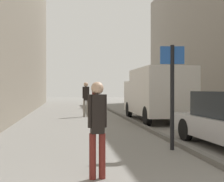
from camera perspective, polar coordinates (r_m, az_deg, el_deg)
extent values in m
plane|color=gray|center=(14.29, -2.96, -5.66)|extent=(80.00, 80.00, 0.00)
cube|color=#615F5B|center=(14.52, 3.29, -5.32)|extent=(0.16, 40.00, 0.12)
cylinder|color=maroon|center=(5.24, -3.64, -12.09)|extent=(0.11, 0.11, 0.77)
cylinder|color=maroon|center=(5.27, -1.86, -12.01)|extent=(0.11, 0.11, 0.77)
cube|color=black|center=(5.14, -2.75, -4.29)|extent=(0.23, 0.20, 0.65)
cylinder|color=black|center=(5.12, -4.03, -3.76)|extent=(0.09, 0.09, 0.56)
cylinder|color=black|center=(5.17, -1.48, -3.72)|extent=(0.09, 0.09, 0.56)
sphere|color=tan|center=(5.13, -2.75, 0.55)|extent=(0.21, 0.21, 0.21)
cylinder|color=black|center=(23.81, -3.56, -2.26)|extent=(0.12, 0.12, 0.78)
cylinder|color=black|center=(23.88, -3.20, -2.26)|extent=(0.12, 0.12, 0.78)
cube|color=maroon|center=(23.82, -3.38, -0.52)|extent=(0.27, 0.25, 0.67)
cylinder|color=maroon|center=(23.77, -3.64, -0.40)|extent=(0.09, 0.09, 0.57)
cylinder|color=maroon|center=(23.87, -3.12, -0.40)|extent=(0.09, 0.09, 0.57)
sphere|color=brown|center=(23.82, -3.38, 0.54)|extent=(0.22, 0.22, 0.22)
cylinder|color=gray|center=(16.59, -5.21, -3.29)|extent=(0.13, 0.13, 0.88)
cylinder|color=gray|center=(16.62, -4.58, -3.28)|extent=(0.13, 0.13, 0.88)
cube|color=black|center=(16.57, -4.90, -0.48)|extent=(0.26, 0.22, 0.75)
cylinder|color=black|center=(16.55, -5.35, -0.29)|extent=(0.10, 0.10, 0.63)
cylinder|color=black|center=(16.59, -4.44, -0.29)|extent=(0.10, 0.10, 0.63)
sphere|color=tan|center=(16.57, -4.90, 1.23)|extent=(0.24, 0.24, 0.24)
cube|color=silver|center=(14.03, 8.99, -0.09)|extent=(2.12, 4.04, 2.10)
cube|color=silver|center=(16.72, 6.24, -0.90)|extent=(2.10, 1.59, 1.57)
cube|color=black|center=(17.25, 5.80, 0.29)|extent=(1.75, 0.06, 0.69)
cylinder|color=black|center=(16.40, 3.18, -3.47)|extent=(0.23, 0.80, 0.80)
cylinder|color=black|center=(16.86, 9.47, -3.37)|extent=(0.23, 0.80, 0.80)
cylinder|color=black|center=(12.57, 6.60, -4.67)|extent=(0.23, 0.80, 0.80)
cylinder|color=black|center=(13.15, 14.57, -4.45)|extent=(0.23, 0.80, 0.80)
cylinder|color=black|center=(9.29, 13.58, -6.99)|extent=(0.23, 0.65, 0.64)
cylinder|color=black|center=(7.72, 11.17, -1.20)|extent=(0.10, 0.10, 2.60)
cube|color=#2659B2|center=(7.76, 11.19, 6.58)|extent=(0.60, 0.11, 0.44)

